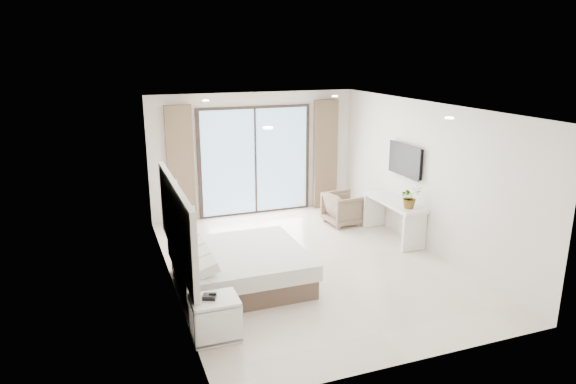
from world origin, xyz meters
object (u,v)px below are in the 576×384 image
nightstand (215,318)px  console_desk (394,211)px  armchair (344,207)px  bed (239,267)px

nightstand → console_desk: (4.06, 2.35, 0.29)m
armchair → bed: bearing=121.1°
bed → nightstand: (-0.70, -1.39, -0.02)m
console_desk → armchair: bearing=115.2°
nightstand → console_desk: 4.70m
console_desk → bed: bearing=-164.1°
console_desk → armchair: 1.23m
bed → armchair: size_ratio=2.67×
nightstand → console_desk: size_ratio=0.38×
bed → nightstand: 1.55m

